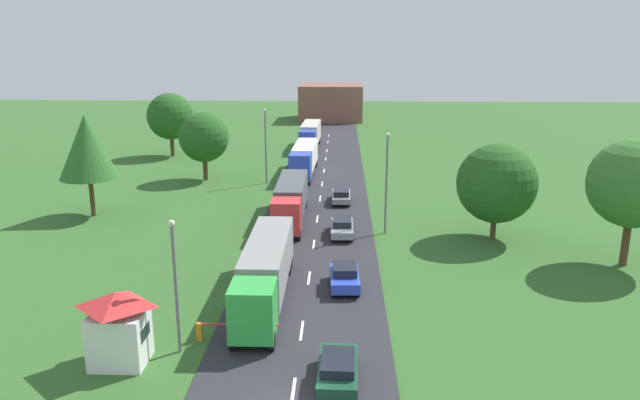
% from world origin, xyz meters
% --- Properties ---
extents(road, '(10.00, 140.00, 0.06)m').
position_xyz_m(road, '(0.00, 24.50, 0.03)').
color(road, '#2B2B30').
rests_on(road, ground).
extents(lane_marking_centre, '(0.16, 120.52, 0.01)m').
position_xyz_m(lane_marking_centre, '(0.00, 19.53, 0.07)').
color(lane_marking_centre, white).
rests_on(lane_marking_centre, road).
extents(truck_lead, '(2.53, 13.47, 3.64)m').
position_xyz_m(truck_lead, '(-2.54, 11.61, 2.16)').
color(truck_lead, green).
rests_on(truck_lead, road).
extents(truck_second, '(2.56, 12.39, 3.50)m').
position_xyz_m(truck_second, '(-2.40, 29.26, 2.08)').
color(truck_second, red).
rests_on(truck_second, road).
extents(truck_third, '(2.82, 12.83, 3.54)m').
position_xyz_m(truck_third, '(-2.38, 48.77, 2.12)').
color(truck_third, blue).
rests_on(truck_third, road).
extents(truck_fourth, '(2.83, 12.13, 3.67)m').
position_xyz_m(truck_fourth, '(-2.59, 67.47, 2.16)').
color(truck_fourth, blue).
rests_on(truck_fourth, road).
extents(car_lead, '(2.00, 4.33, 1.48)m').
position_xyz_m(car_lead, '(2.10, 2.21, 0.84)').
color(car_lead, '#19472D').
rests_on(car_lead, road).
extents(car_second, '(2.03, 3.99, 1.55)m').
position_xyz_m(car_second, '(2.47, 13.86, 0.87)').
color(car_second, blue).
rests_on(car_second, road).
extents(car_third, '(1.87, 4.52, 1.44)m').
position_xyz_m(car_third, '(2.30, 25.04, 0.82)').
color(car_third, '#8C939E').
rests_on(car_third, road).
extents(car_fourth, '(1.85, 4.46, 1.40)m').
position_xyz_m(car_fourth, '(2.21, 35.65, 0.80)').
color(car_fourth, gray).
rests_on(car_fourth, road).
extents(guard_booth, '(3.13, 2.77, 3.94)m').
position_xyz_m(guard_booth, '(-9.09, 3.88, 1.98)').
color(guard_booth, white).
rests_on(guard_booth, ground).
extents(barrier_gate, '(4.64, 0.28, 1.05)m').
position_xyz_m(barrier_gate, '(-4.80, 6.38, 0.69)').
color(barrier_gate, orange).
rests_on(barrier_gate, ground).
extents(person_lead, '(0.38, 0.22, 1.63)m').
position_xyz_m(person_lead, '(-9.24, 6.17, 0.85)').
color(person_lead, green).
rests_on(person_lead, ground).
extents(person_second, '(0.38, 0.23, 1.75)m').
position_xyz_m(person_second, '(-10.30, 4.69, 0.92)').
color(person_second, yellow).
rests_on(person_second, ground).
extents(lamppost_lead, '(0.36, 0.36, 7.38)m').
position_xyz_m(lamppost_lead, '(-6.37, 5.10, 4.16)').
color(lamppost_lead, slate).
rests_on(lamppost_lead, ground).
extents(lamppost_second, '(0.36, 0.36, 8.73)m').
position_xyz_m(lamppost_second, '(6.00, 25.87, 4.85)').
color(lamppost_second, slate).
rests_on(lamppost_second, ground).
extents(lamppost_third, '(0.36, 0.36, 8.64)m').
position_xyz_m(lamppost_third, '(-6.48, 44.07, 4.80)').
color(lamppost_third, slate).
rests_on(lamppost_third, ground).
extents(tree_oak, '(5.34, 5.34, 9.57)m').
position_xyz_m(tree_oak, '(-21.24, 30.19, 6.61)').
color(tree_oak, '#513823').
rests_on(tree_oak, ground).
extents(tree_birch, '(6.53, 6.53, 8.94)m').
position_xyz_m(tree_birch, '(-21.98, 60.34, 5.67)').
color(tree_birch, '#513823').
rests_on(tree_birch, ground).
extents(tree_maple, '(6.55, 6.55, 8.03)m').
position_xyz_m(tree_maple, '(14.94, 24.79, 4.75)').
color(tree_maple, '#513823').
rests_on(tree_maple, ground).
extents(tree_pine, '(5.84, 5.84, 8.04)m').
position_xyz_m(tree_pine, '(-13.92, 45.54, 5.11)').
color(tree_pine, '#513823').
rests_on(tree_pine, ground).
extents(tree_elm, '(6.46, 6.46, 9.45)m').
position_xyz_m(tree_elm, '(23.12, 18.97, 6.21)').
color(tree_elm, '#513823').
rests_on(tree_elm, ground).
extents(distant_building, '(12.81, 13.09, 7.17)m').
position_xyz_m(distant_building, '(-0.07, 102.05, 3.59)').
color(distant_building, brown).
rests_on(distant_building, ground).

